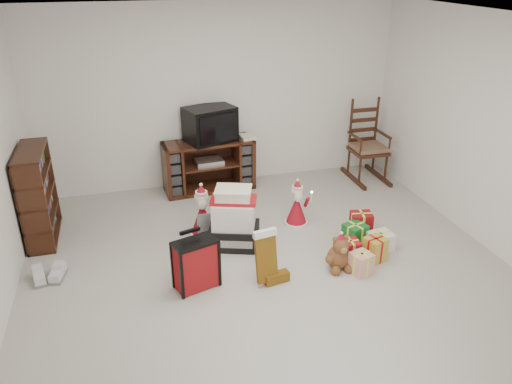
% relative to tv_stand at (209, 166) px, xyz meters
% --- Properties ---
extents(room, '(5.01, 5.01, 2.51)m').
position_rel_tv_stand_xyz_m(room, '(0.22, -2.25, 0.89)').
color(room, beige).
rests_on(room, ground).
extents(tv_stand, '(1.27, 0.53, 0.71)m').
position_rel_tv_stand_xyz_m(tv_stand, '(0.00, 0.00, 0.00)').
color(tv_stand, '#402012').
rests_on(tv_stand, floor).
extents(bookshelf, '(0.29, 0.88, 1.07)m').
position_rel_tv_stand_xyz_m(bookshelf, '(-2.11, -0.81, 0.16)').
color(bookshelf, '#3E1F10').
rests_on(bookshelf, floor).
extents(rocking_chair, '(0.49, 0.80, 1.21)m').
position_rel_tv_stand_xyz_m(rocking_chair, '(2.30, -0.20, 0.06)').
color(rocking_chair, '#3E1F10').
rests_on(rocking_chair, floor).
extents(gift_pile, '(0.65, 0.56, 0.69)m').
position_rel_tv_stand_xyz_m(gift_pile, '(-0.01, -1.59, -0.05)').
color(gift_pile, black).
rests_on(gift_pile, floor).
extents(red_suitcase, '(0.45, 0.32, 0.61)m').
position_rel_tv_stand_xyz_m(red_suitcase, '(-0.55, -2.28, -0.09)').
color(red_suitcase, maroon).
rests_on(red_suitcase, floor).
extents(stocking, '(0.30, 0.17, 0.60)m').
position_rel_tv_stand_xyz_m(stocking, '(0.13, -2.39, -0.06)').
color(stocking, '#0C7012').
rests_on(stocking, floor).
extents(teddy_bear, '(0.26, 0.23, 0.38)m').
position_rel_tv_stand_xyz_m(teddy_bear, '(0.94, -2.34, -0.19)').
color(teddy_bear, brown).
rests_on(teddy_bear, floor).
extents(santa_figurine, '(0.29, 0.27, 0.59)m').
position_rel_tv_stand_xyz_m(santa_figurine, '(0.83, -1.31, -0.13)').
color(santa_figurine, maroon).
rests_on(santa_figurine, floor).
extents(mrs_claus_figurine, '(0.32, 0.30, 0.65)m').
position_rel_tv_stand_xyz_m(mrs_claus_figurine, '(-0.31, -1.26, -0.11)').
color(mrs_claus_figurine, maroon).
rests_on(mrs_claus_figurine, floor).
extents(sneaker_pair, '(0.35, 0.30, 0.10)m').
position_rel_tv_stand_xyz_m(sneaker_pair, '(-1.99, -1.75, -0.31)').
color(sneaker_pair, silver).
rests_on(sneaker_pair, floor).
extents(gift_cluster, '(0.67, 0.94, 0.23)m').
position_rel_tv_stand_xyz_m(gift_cluster, '(1.33, -2.12, -0.24)').
color(gift_cluster, '#A91319').
rests_on(gift_cluster, floor).
extents(crt_television, '(0.75, 0.64, 0.47)m').
position_rel_tv_stand_xyz_m(crt_television, '(0.04, 0.02, 0.59)').
color(crt_television, black).
rests_on(crt_television, tv_stand).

